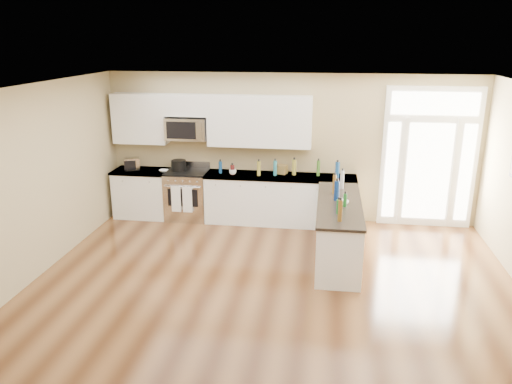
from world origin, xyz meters
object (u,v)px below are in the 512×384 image
(stockpot, at_px, (179,165))
(toaster_oven, at_px, (132,164))
(peninsula_cabinet, at_px, (338,232))
(kitchen_range, at_px, (188,195))

(stockpot, relative_size, toaster_oven, 1.01)
(peninsula_cabinet, bearing_deg, stockpot, 153.87)
(stockpot, height_order, toaster_oven, toaster_oven)
(kitchen_range, distance_m, stockpot, 0.60)
(kitchen_range, height_order, stockpot, stockpot)
(peninsula_cabinet, relative_size, stockpot, 8.22)
(toaster_oven, bearing_deg, peninsula_cabinet, -42.90)
(peninsula_cabinet, xyz_separation_m, toaster_oven, (-3.97, 1.45, 0.62))
(kitchen_range, bearing_deg, toaster_oven, 179.88)
(peninsula_cabinet, height_order, kitchen_range, kitchen_range)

